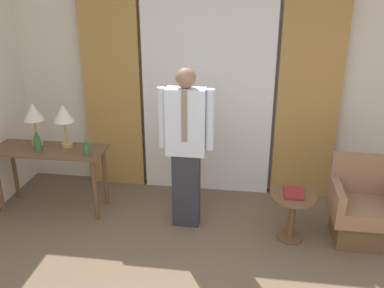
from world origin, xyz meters
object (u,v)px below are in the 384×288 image
Objects in this scene: bottle_near_edge at (87,149)px; armchair at (362,210)px; table_lamp_right at (64,115)px; book at (294,193)px; table_lamp_left at (34,114)px; bottle_by_lamp at (38,144)px; desk at (50,159)px; person at (186,143)px; side_table at (292,209)px.

bottle_near_edge is 0.20× the size of armchair.
bottle_near_edge is at bearing -33.04° from table_lamp_right.
armchair reaches higher than book.
bottle_near_edge is at bearing -17.08° from table_lamp_left.
book is at bearing -3.01° from bottle_by_lamp.
bottle_near_edge is (0.32, -0.21, -0.30)m from table_lamp_right.
armchair reaches higher than desk.
person is (1.09, -0.01, 0.13)m from bottle_near_edge.
armchair is (3.49, -0.04, -0.52)m from bottle_by_lamp.
side_table is at bearing -6.90° from table_lamp_left.
armchair is at bearing -0.33° from bottle_near_edge.
book is at bearing -3.20° from bottle_near_edge.
table_lamp_left is at bearing 173.10° from side_table.
bottle_near_edge is at bearing 179.34° from person.
book is at bearing -7.45° from table_lamp_right.
person is 1.20m from book.
person reaches higher than desk.
bottle_by_lamp is at bearing -61.51° from table_lamp_left.
bottle_by_lamp is at bearing -132.42° from desk.
desk is 2.55× the size of table_lamp_left.
table_lamp_left is 3.00m from side_table.
bottle_by_lamp is 0.43× the size of side_table.
person reaches higher than table_lamp_left.
table_lamp_right is 0.42m from bottle_by_lamp.
table_lamp_right is 2.91× the size of bottle_near_edge.
table_lamp_right reaches higher than desk.
bottle_near_edge is at bearing 176.80° from book.
desk is at bearing -29.25° from table_lamp_left.
table_lamp_left is 1.78m from person.
bottle_near_edge is 0.68× the size of book.
bottle_by_lamp reaches higher than desk.
desk is 1.62m from person.
person is at bearing -7.08° from table_lamp_left.
book is at bearing -6.54° from table_lamp_left.
table_lamp_left is at bearing 118.49° from bottle_by_lamp.
desk is 0.54m from table_lamp_right.
table_lamp_right is 1.43m from person.
side_table is 0.18m from book.
armchair is 0.72m from side_table.
person is at bearing -4.32° from desk.
person is 1.94m from armchair.
table_lamp_right is 0.28× the size of person.
table_lamp_right is at bearing 29.25° from desk.
bottle_near_edge is at bearing -12.23° from desk.
book reaches higher than side_table.
book is (2.78, -0.15, -0.32)m from bottle_by_lamp.
desk reaches higher than book.
armchair is at bearing 9.95° from side_table.
bottle_by_lamp is 0.13× the size of person.
bottle_by_lamp reaches higher than bottle_near_edge.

